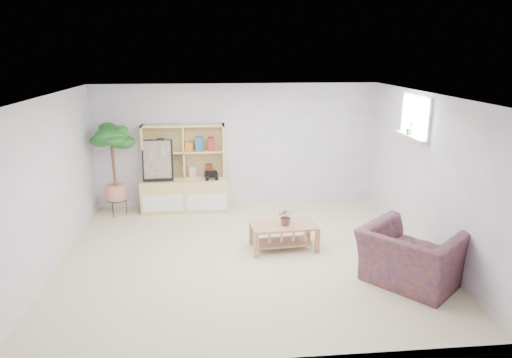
{
  "coord_description": "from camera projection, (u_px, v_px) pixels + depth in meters",
  "views": [
    {
      "loc": [
        -0.45,
        -6.27,
        2.99
      ],
      "look_at": [
        0.2,
        0.55,
        1.06
      ],
      "focal_mm": 32.0,
      "sensor_mm": 36.0,
      "label": 1
    }
  ],
  "objects": [
    {
      "name": "floor_tree",
      "position": [
        114.0,
        171.0,
        8.38
      ],
      "size": [
        0.77,
        0.77,
        1.74
      ],
      "primitive_type": null,
      "rotation": [
        0.0,
        0.0,
        0.23
      ],
      "color": "#256529",
      "rests_on": "floor"
    },
    {
      "name": "storage_unit",
      "position": [
        184.0,
        169.0,
        8.69
      ],
      "size": [
        1.66,
        0.56,
        1.66
      ],
      "primitive_type": null,
      "color": "#E1C47D",
      "rests_on": "floor"
    },
    {
      "name": "window",
      "position": [
        416.0,
        116.0,
        7.14
      ],
      "size": [
        0.1,
        0.98,
        0.68
      ],
      "primitive_type": null,
      "color": "silver",
      "rests_on": "walls"
    },
    {
      "name": "armchair",
      "position": [
        411.0,
        253.0,
        5.97
      ],
      "size": [
        1.54,
        1.56,
        0.87
      ],
      "primitive_type": "imported",
      "rotation": [
        0.0,
        0.0,
        2.28
      ],
      "color": "#1E234E",
      "rests_on": "floor"
    },
    {
      "name": "ceiling",
      "position": [
        245.0,
        96.0,
        6.21
      ],
      "size": [
        5.5,
        5.0,
        0.01
      ],
      "primitive_type": "cube",
      "color": "silver",
      "rests_on": "walls"
    },
    {
      "name": "toy_truck",
      "position": [
        211.0,
        175.0,
        8.7
      ],
      "size": [
        0.36,
        0.27,
        0.17
      ],
      "primitive_type": null,
      "rotation": [
        0.0,
        0.0,
        0.14
      ],
      "color": "black",
      "rests_on": "storage_unit"
    },
    {
      "name": "sill_plant",
      "position": [
        410.0,
        128.0,
        7.25
      ],
      "size": [
        0.14,
        0.12,
        0.22
      ],
      "primitive_type": "imported",
      "rotation": [
        0.0,
        0.0,
        -0.24
      ],
      "color": "#256529",
      "rests_on": "window_sill"
    },
    {
      "name": "coffee_table",
      "position": [
        284.0,
        236.0,
        7.1
      ],
      "size": [
        1.05,
        0.63,
        0.41
      ],
      "primitive_type": null,
      "rotation": [
        0.0,
        0.0,
        0.08
      ],
      "color": "#966841",
      "rests_on": "floor"
    },
    {
      "name": "floor",
      "position": [
        246.0,
        257.0,
        6.86
      ],
      "size": [
        5.5,
        5.0,
        0.01
      ],
      "primitive_type": "cube",
      "color": "beige",
      "rests_on": "ground"
    },
    {
      "name": "poster",
      "position": [
        158.0,
        161.0,
        8.52
      ],
      "size": [
        0.57,
        0.14,
        0.79
      ],
      "primitive_type": null,
      "rotation": [
        0.0,
        0.0,
        0.02
      ],
      "color": "yellow",
      "rests_on": "storage_unit"
    },
    {
      "name": "baseboard",
      "position": [
        246.0,
        254.0,
        6.84
      ],
      "size": [
        5.5,
        5.0,
        0.1
      ],
      "primitive_type": null,
      "color": "white",
      "rests_on": "floor"
    },
    {
      "name": "window_sill",
      "position": [
        411.0,
        137.0,
        7.22
      ],
      "size": [
        0.14,
        1.0,
        0.04
      ],
      "primitive_type": "cube",
      "color": "white",
      "rests_on": "walls"
    },
    {
      "name": "walls",
      "position": [
        246.0,
        181.0,
        6.53
      ],
      "size": [
        5.51,
        5.01,
        2.4
      ],
      "color": "silver",
      "rests_on": "floor"
    },
    {
      "name": "table_plant",
      "position": [
        286.0,
        217.0,
        6.97
      ],
      "size": [
        0.26,
        0.23,
        0.27
      ],
      "primitive_type": "imported",
      "rotation": [
        0.0,
        0.0,
        -0.09
      ],
      "color": "#265D2A",
      "rests_on": "coffee_table"
    }
  ]
}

